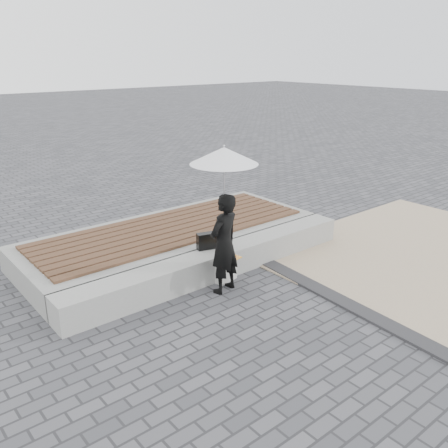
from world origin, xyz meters
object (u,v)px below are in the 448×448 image
(parasol, at_px, (224,156))
(handbag, at_px, (209,241))
(woman, at_px, (224,244))
(canvas_tote, at_px, (226,269))
(seating_ledge, at_px, (216,263))

(parasol, xyz_separation_m, handbag, (0.19, 0.60, -1.41))
(woman, bearing_deg, parasol, 77.15)
(parasol, xyz_separation_m, canvas_tote, (0.22, 0.22, -1.75))
(seating_ledge, height_order, parasol, parasol)
(parasol, bearing_deg, canvas_tote, 45.80)
(canvas_tote, bearing_deg, woman, -145.37)
(woman, bearing_deg, seating_ledge, -129.48)
(canvas_tote, bearing_deg, parasol, -145.37)
(seating_ledge, distance_m, parasol, 1.81)
(handbag, relative_size, canvas_tote, 0.96)
(handbag, xyz_separation_m, canvas_tote, (0.02, -0.38, -0.34))
(canvas_tote, bearing_deg, handbag, 82.21)
(handbag, bearing_deg, woman, -91.05)
(woman, height_order, parasol, parasol)
(seating_ledge, distance_m, woman, 0.73)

